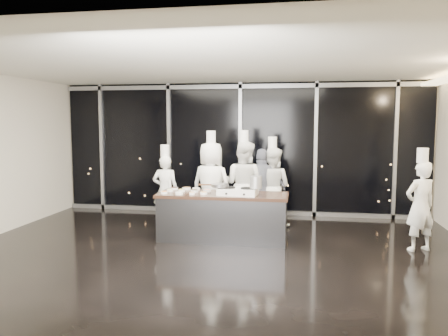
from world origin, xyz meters
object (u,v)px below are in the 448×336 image
object	(u,v)px
stove	(238,191)
frying_pan	(219,185)
chef_right	(272,186)
chef_left	(211,185)
demo_counter	(223,217)
chef_far_left	(165,189)
chef_center	(244,184)
chef_side	(420,205)
stock_pot	(256,182)
guest	(262,188)

from	to	relation	value
stove	frying_pan	world-z (taller)	frying_pan
chef_right	chef_left	bearing A→B (deg)	40.13
demo_counter	chef_far_left	distance (m)	1.76
chef_center	chef_side	distance (m)	3.48
chef_side	frying_pan	bearing A→B (deg)	-25.91
stock_pot	chef_right	size ratio (longest dim) A/B	0.12
chef_center	guest	size ratio (longest dim) A/B	1.23
demo_counter	guest	world-z (taller)	guest
demo_counter	chef_right	bearing A→B (deg)	57.08
demo_counter	chef_left	xyz separation A→B (m)	(-0.39, 0.83, 0.48)
stove	stock_pot	size ratio (longest dim) A/B	3.32
chef_left	chef_center	world-z (taller)	chef_center
frying_pan	chef_left	distance (m)	0.99
stove	guest	world-z (taller)	guest
frying_pan	guest	bearing A→B (deg)	66.40
stock_pot	chef_center	world-z (taller)	chef_center
demo_counter	chef_far_left	bearing A→B (deg)	146.01
demo_counter	chef_center	xyz separation A→B (m)	(0.26, 1.13, 0.48)
chef_right	chef_side	bearing A→B (deg)	170.62
guest	chef_side	size ratio (longest dim) A/B	0.93
guest	chef_far_left	bearing A→B (deg)	7.61
stove	chef_left	size ratio (longest dim) A/B	0.36
chef_far_left	chef_left	bearing A→B (deg)	167.58
chef_left	guest	xyz separation A→B (m)	(1.04, 0.36, -0.09)
frying_pan	chef_left	xyz separation A→B (m)	(-0.34, 0.91, -0.14)
stove	stock_pot	bearing A→B (deg)	-1.86
guest	chef_right	distance (m)	0.24
frying_pan	chef_side	distance (m)	3.56
chef_center	guest	xyz separation A→B (m)	(0.39, 0.06, -0.09)
chef_far_left	chef_right	world-z (taller)	chef_right
chef_far_left	chef_center	size ratio (longest dim) A/B	0.85
chef_right	chef_far_left	bearing A→B (deg)	27.40
chef_center	stock_pot	bearing A→B (deg)	127.03
stove	chef_center	xyz separation A→B (m)	(-0.05, 1.24, -0.03)
chef_left	chef_right	world-z (taller)	chef_left
demo_counter	frying_pan	bearing A→B (deg)	-118.59
frying_pan	stock_pot	distance (m)	0.70
stock_pot	chef_center	xyz separation A→B (m)	(-0.38, 1.28, -0.22)
chef_left	chef_side	bearing A→B (deg)	-177.99
chef_far_left	guest	xyz separation A→B (m)	(2.08, 0.22, 0.05)
chef_left	guest	distance (m)	1.11
stove	chef_far_left	xyz separation A→B (m)	(-1.74, 1.07, -0.17)
demo_counter	stock_pot	bearing A→B (deg)	-12.75
demo_counter	stove	bearing A→B (deg)	-18.89
chef_right	chef_side	size ratio (longest dim) A/B	1.07
chef_far_left	demo_counter	bearing A→B (deg)	141.11
stock_pot	guest	size ratio (longest dim) A/B	0.13
stove	chef_far_left	distance (m)	2.05
stove	chef_center	distance (m)	1.24
chef_right	stove	bearing A→B (deg)	87.67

